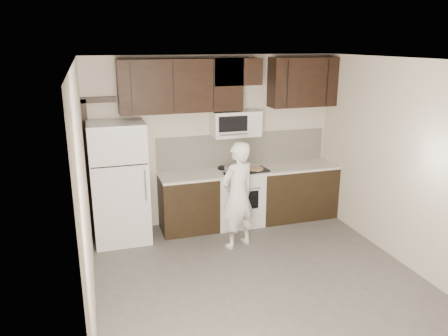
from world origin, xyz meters
name	(u,v)px	position (x,y,z in m)	size (l,w,h in m)	color
floor	(265,286)	(0.00, 0.00, 0.00)	(4.50, 4.50, 0.00)	#524F4D
back_wall	(214,141)	(0.00, 2.25, 1.35)	(4.00, 4.00, 0.00)	beige
ceiling	(272,60)	(0.00, 0.00, 2.70)	(4.50, 4.50, 0.00)	white
counter_run	(255,195)	(0.60, 1.94, 0.46)	(2.95, 0.64, 0.91)	black
stove	(237,197)	(0.30, 1.94, 0.46)	(0.76, 0.66, 0.94)	silver
backsplash	(243,149)	(0.50, 2.24, 1.18)	(2.90, 0.02, 0.54)	silver
upper_cabinets	(230,83)	(0.21, 2.08, 2.28)	(3.48, 0.35, 0.78)	black
microwave	(235,123)	(0.30, 2.06, 1.65)	(0.76, 0.42, 0.40)	silver
refrigerator	(119,183)	(-1.55, 1.89, 0.90)	(0.80, 0.76, 1.80)	silver
door_trim	(91,156)	(-1.92, 2.21, 1.25)	(0.50, 0.08, 2.12)	black
saucepan	(230,170)	(0.12, 1.79, 0.97)	(0.28, 0.16, 0.16)	silver
baking_tray	(254,170)	(0.55, 1.84, 0.92)	(0.42, 0.31, 0.02)	black
pizza	(254,169)	(0.55, 1.84, 0.94)	(0.28, 0.28, 0.02)	#CDB389
person	(238,195)	(0.03, 1.16, 0.79)	(0.57, 0.38, 1.57)	white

